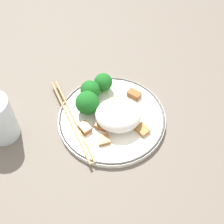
% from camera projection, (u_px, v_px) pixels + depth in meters
% --- Properties ---
extents(ground_plane, '(3.00, 3.00, 0.00)m').
position_uv_depth(ground_plane, '(112.00, 120.00, 0.72)').
color(ground_plane, '#665B51').
extents(plate, '(0.25, 0.25, 0.02)m').
position_uv_depth(plate, '(112.00, 118.00, 0.71)').
color(plate, white).
rests_on(plate, ground_plane).
extents(rice_mound, '(0.10, 0.09, 0.05)m').
position_uv_depth(rice_mound, '(118.00, 115.00, 0.68)').
color(rice_mound, white).
rests_on(rice_mound, plate).
extents(broccoli_back_left, '(0.04, 0.04, 0.05)m').
position_uv_depth(broccoli_back_left, '(103.00, 83.00, 0.74)').
color(broccoli_back_left, '#72AD4C').
rests_on(broccoli_back_left, plate).
extents(broccoli_back_center, '(0.05, 0.05, 0.05)m').
position_uv_depth(broccoli_back_center, '(90.00, 90.00, 0.72)').
color(broccoli_back_center, '#72AD4C').
rests_on(broccoli_back_center, plate).
extents(broccoli_back_right, '(0.05, 0.05, 0.06)m').
position_uv_depth(broccoli_back_right, '(87.00, 103.00, 0.70)').
color(broccoli_back_right, '#72AD4C').
rests_on(broccoli_back_right, plate).
extents(meat_near_front, '(0.03, 0.03, 0.01)m').
position_uv_depth(meat_near_front, '(103.00, 140.00, 0.67)').
color(meat_near_front, '#995B28').
rests_on(meat_near_front, plate).
extents(meat_near_left, '(0.03, 0.03, 0.01)m').
position_uv_depth(meat_near_left, '(85.00, 128.00, 0.69)').
color(meat_near_left, '#995B28').
rests_on(meat_near_left, plate).
extents(meat_near_right, '(0.03, 0.04, 0.01)m').
position_uv_depth(meat_near_right, '(102.00, 124.00, 0.69)').
color(meat_near_right, brown).
rests_on(meat_near_right, plate).
extents(meat_near_back, '(0.04, 0.04, 0.01)m').
position_uv_depth(meat_near_back, '(142.00, 130.00, 0.68)').
color(meat_near_back, '#9E6633').
rests_on(meat_near_back, plate).
extents(meat_on_rice_edge, '(0.04, 0.03, 0.01)m').
position_uv_depth(meat_on_rice_edge, '(134.00, 94.00, 0.74)').
color(meat_on_rice_edge, brown).
rests_on(meat_on_rice_edge, plate).
extents(meat_mid_left, '(0.03, 0.04, 0.01)m').
position_uv_depth(meat_mid_left, '(116.00, 103.00, 0.73)').
color(meat_mid_left, '#9E6633').
rests_on(meat_mid_left, plate).
extents(chopsticks, '(0.13, 0.23, 0.01)m').
position_uv_depth(chopsticks, '(72.00, 119.00, 0.70)').
color(chopsticks, '#AD8451').
rests_on(chopsticks, plate).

